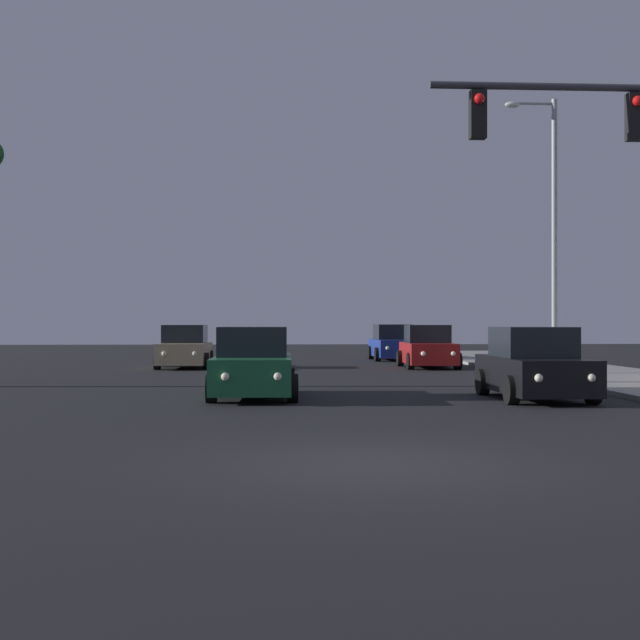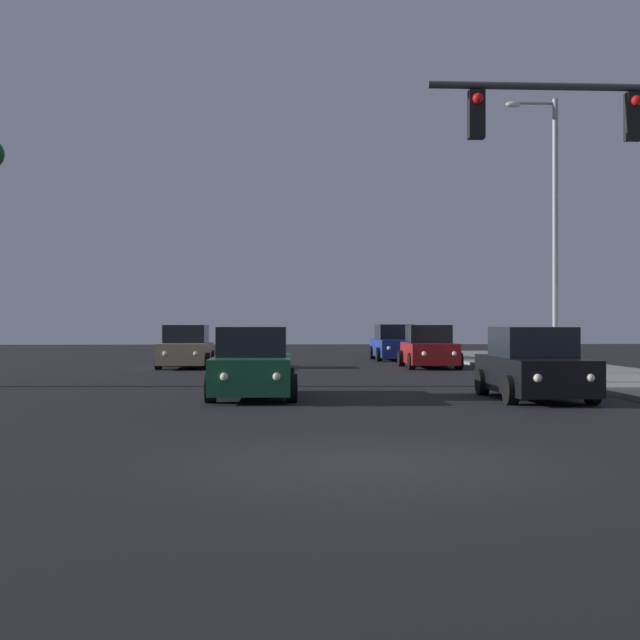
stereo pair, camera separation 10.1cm
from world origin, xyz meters
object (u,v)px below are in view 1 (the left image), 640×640
Objects in this scene: car_tan at (185,348)px; car_green at (253,366)px; car_blue at (393,344)px; car_black at (534,366)px; street_lamp at (550,221)px; car_red at (428,348)px.

car_tan is 14.20m from car_green.
car_green is (-6.26, -20.35, 0.00)m from car_blue.
car_black is 17.47m from car_tan.
car_black is at bearing -110.37° from street_lamp.
car_black is 0.48× the size of street_lamp.
car_red is 1.00× the size of car_blue.
car_red is at bearing -90.45° from car_black.
car_green is at bearing 71.88° from car_blue.
car_blue is (-0.37, 6.95, 0.00)m from car_red.
car_black is (-0.10, -14.22, 0.00)m from car_red.
street_lamp reaches higher than car_red.
car_red is 1.01× the size of car_black.
car_tan is 14.70m from street_lamp.
car_tan is (-9.40, 14.73, 0.00)m from car_black.
car_black is 21.17m from car_blue.
car_black and car_green have the same top height.
car_blue is (-0.27, 21.17, 0.00)m from car_black.
car_red is 9.52m from car_tan.
car_black is 1.00× the size of car_green.
car_red and car_black have the same top height.
car_black is 1.00× the size of car_blue.
car_tan is 0.48× the size of street_lamp.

